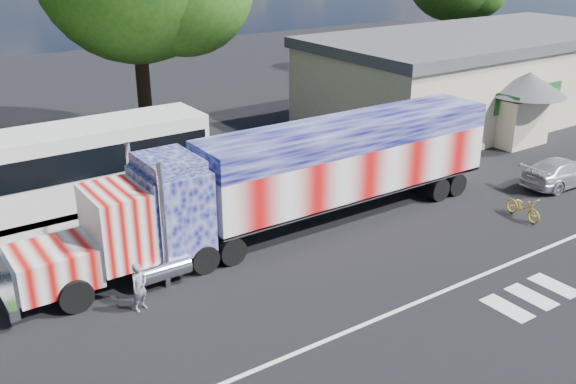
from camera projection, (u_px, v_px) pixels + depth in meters
ground at (338, 271)px, 21.86m from camera, size 100.00×100.00×0.00m
lane_markings at (457, 304)px, 19.87m from camera, size 30.00×2.67×0.01m
semi_truck at (299, 176)px, 24.23m from camera, size 19.86×3.14×4.23m
coach_bus at (54, 174)px, 25.28m from camera, size 12.49×2.91×3.63m
hall_building at (481, 75)px, 39.65m from camera, size 22.40×12.80×5.20m
parked_car at (562, 172)px, 29.14m from camera, size 4.41×1.97×1.26m
woman at (139, 287)px, 19.31m from camera, size 0.67×0.56×1.56m
bicycle at (523, 207)px, 25.76m from camera, size 0.91×1.87×0.94m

